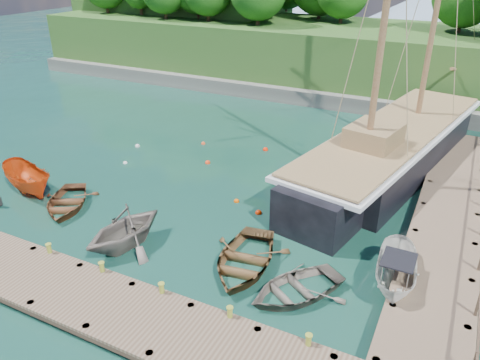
% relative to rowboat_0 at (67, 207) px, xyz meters
% --- Properties ---
extents(ground, '(160.00, 160.00, 0.00)m').
position_rel_rowboat_0_xyz_m(ground, '(7.20, 1.01, 0.00)').
color(ground, '#133729').
rests_on(ground, ground).
extents(dock_near, '(20.00, 3.20, 1.10)m').
position_rel_rowboat_0_xyz_m(dock_near, '(9.20, -5.49, 0.43)').
color(dock_near, brown).
rests_on(dock_near, ground).
extents(dock_east, '(3.20, 24.00, 1.10)m').
position_rel_rowboat_0_xyz_m(dock_east, '(18.70, 8.01, 0.43)').
color(dock_east, brown).
rests_on(dock_east, ground).
extents(bollard_0, '(0.26, 0.26, 0.45)m').
position_rel_rowboat_0_xyz_m(bollard_0, '(3.20, -4.09, 0.00)').
color(bollard_0, olive).
rests_on(bollard_0, ground).
extents(bollard_1, '(0.26, 0.26, 0.45)m').
position_rel_rowboat_0_xyz_m(bollard_1, '(6.20, -4.09, 0.00)').
color(bollard_1, olive).
rests_on(bollard_1, ground).
extents(bollard_2, '(0.26, 0.26, 0.45)m').
position_rel_rowboat_0_xyz_m(bollard_2, '(9.20, -4.09, 0.00)').
color(bollard_2, olive).
rests_on(bollard_2, ground).
extents(bollard_3, '(0.26, 0.26, 0.45)m').
position_rel_rowboat_0_xyz_m(bollard_3, '(12.20, -4.09, 0.00)').
color(bollard_3, olive).
rests_on(bollard_3, ground).
extents(bollard_4, '(0.26, 0.26, 0.45)m').
position_rel_rowboat_0_xyz_m(bollard_4, '(15.20, -4.09, 0.00)').
color(bollard_4, olive).
rests_on(bollard_4, ground).
extents(rowboat_0, '(4.70, 5.12, 0.87)m').
position_rel_rowboat_0_xyz_m(rowboat_0, '(0.00, 0.00, 0.00)').
color(rowboat_0, brown).
rests_on(rowboat_0, ground).
extents(rowboat_1, '(4.37, 4.82, 2.22)m').
position_rel_rowboat_0_xyz_m(rowboat_1, '(5.26, -1.49, 0.00)').
color(rowboat_1, slate).
rests_on(rowboat_1, ground).
extents(rowboat_2, '(4.24, 5.42, 1.02)m').
position_rel_rowboat_0_xyz_m(rowboat_2, '(10.99, -0.45, 0.00)').
color(rowboat_2, brown).
rests_on(rowboat_2, ground).
extents(rowboat_3, '(4.85, 5.18, 0.87)m').
position_rel_rowboat_0_xyz_m(rowboat_3, '(13.67, -1.19, 0.00)').
color(rowboat_3, '#5D554C').
rests_on(rowboat_3, ground).
extents(motorboat_orange, '(4.97, 3.17, 1.80)m').
position_rel_rowboat_0_xyz_m(motorboat_orange, '(-3.20, 0.39, 0.00)').
color(motorboat_orange, '#CD4410').
rests_on(motorboat_orange, ground).
extents(cabin_boat_white, '(2.10, 4.50, 1.68)m').
position_rel_rowboat_0_xyz_m(cabin_boat_white, '(17.20, 1.06, 0.00)').
color(cabin_boat_white, silver).
rests_on(cabin_boat_white, ground).
extents(schooner, '(9.16, 27.75, 20.60)m').
position_rel_rowboat_0_xyz_m(schooner, '(14.76, 12.99, 1.14)').
color(schooner, black).
rests_on(schooner, ground).
extents(mooring_buoy_0, '(0.28, 0.28, 0.28)m').
position_rel_rowboat_0_xyz_m(mooring_buoy_0, '(-0.91, 6.05, 0.00)').
color(mooring_buoy_0, white).
rests_on(mooring_buoy_0, ground).
extents(mooring_buoy_1, '(0.35, 0.35, 0.35)m').
position_rel_rowboat_0_xyz_m(mooring_buoy_1, '(3.93, 8.51, 0.00)').
color(mooring_buoy_1, '#F23910').
rests_on(mooring_buoy_1, ground).
extents(mooring_buoy_2, '(0.30, 0.30, 0.30)m').
position_rel_rowboat_0_xyz_m(mooring_buoy_2, '(7.99, 4.69, 0.00)').
color(mooring_buoy_2, '#D54D00').
rests_on(mooring_buoy_2, ground).
extents(mooring_buoy_3, '(0.30, 0.30, 0.30)m').
position_rel_rowboat_0_xyz_m(mooring_buoy_3, '(9.58, 7.61, 0.00)').
color(mooring_buoy_3, silver).
rests_on(mooring_buoy_3, ground).
extents(mooring_buoy_4, '(0.30, 0.30, 0.30)m').
position_rel_rowboat_0_xyz_m(mooring_buoy_4, '(1.94, 11.29, 0.00)').
color(mooring_buoy_4, '#FB4F20').
rests_on(mooring_buoy_4, ground).
extents(mooring_buoy_5, '(0.37, 0.37, 0.37)m').
position_rel_rowboat_0_xyz_m(mooring_buoy_5, '(6.43, 12.25, 0.00)').
color(mooring_buoy_5, '#F21F01').
rests_on(mooring_buoy_5, ground).
extents(mooring_buoy_6, '(0.35, 0.35, 0.35)m').
position_rel_rowboat_0_xyz_m(mooring_buoy_6, '(-2.00, 8.76, 0.00)').
color(mooring_buoy_6, silver).
rests_on(mooring_buoy_6, ground).
extents(mooring_buoy_7, '(0.35, 0.35, 0.35)m').
position_rel_rowboat_0_xyz_m(mooring_buoy_7, '(9.63, 4.08, 0.00)').
color(mooring_buoy_7, red).
rests_on(mooring_buoy_7, ground).
extents(headland, '(51.00, 19.31, 12.90)m').
position_rel_rowboat_0_xyz_m(headland, '(-5.68, 32.38, 5.54)').
color(headland, '#474744').
rests_on(headland, ground).
extents(distant_ridge, '(117.00, 40.00, 10.00)m').
position_rel_rowboat_0_xyz_m(distant_ridge, '(11.50, 71.01, 4.35)').
color(distant_ridge, '#728CA5').
rests_on(distant_ridge, ground).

